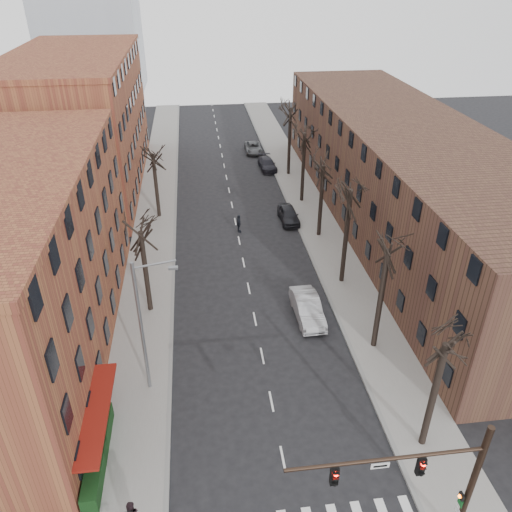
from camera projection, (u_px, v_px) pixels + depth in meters
name	position (u px, v px, depth m)	size (l,w,h in m)	color
sidewalk_left	(156.00, 212.00, 51.74)	(4.00, 90.00, 0.15)	gray
sidewalk_right	(307.00, 204.00, 53.46)	(4.00, 90.00, 0.15)	gray
building_left_near	(0.00, 271.00, 30.78)	(12.00, 26.00, 12.00)	brown
building_left_far	(80.00, 124.00, 55.04)	(12.00, 28.00, 14.00)	brown
building_right	(403.00, 174.00, 47.54)	(12.00, 50.00, 10.00)	#4D3224
awning_left	(105.00, 446.00, 26.85)	(1.20, 7.00, 0.15)	maroon
hedge	(98.00, 454.00, 25.66)	(0.80, 6.00, 1.00)	#123413
tree_right_a	(421.00, 444.00, 26.97)	(5.20, 5.20, 10.00)	black
tree_right_b	(373.00, 346.00, 33.81)	(5.20, 5.20, 10.80)	black
tree_right_c	(341.00, 282.00, 40.64)	(5.20, 5.20, 11.60)	black
tree_right_d	(318.00, 236.00, 47.47)	(5.20, 5.20, 10.00)	black
tree_right_e	(301.00, 201.00, 54.31)	(5.20, 5.20, 10.80)	black
tree_right_f	(288.00, 174.00, 61.14)	(5.20, 5.20, 11.60)	black
tree_left_a	(151.00, 310.00, 37.30)	(5.20, 5.20, 9.50)	black
tree_left_b	(160.00, 217.00, 50.96)	(5.20, 5.20, 9.50)	black
signal_mast_arm	(439.00, 479.00, 20.23)	(8.14, 0.30, 7.20)	black
streetlight	(144.00, 323.00, 27.97)	(2.45, 0.22, 9.03)	slate
silver_sedan	(307.00, 308.00, 36.18)	(1.74, 4.98, 1.64)	#A6A8AD
parked_car_near	(289.00, 215.00, 49.73)	(1.75, 4.36, 1.48)	black
parked_car_mid	(267.00, 164.00, 62.37)	(1.88, 4.62, 1.34)	black
parked_car_far	(253.00, 148.00, 67.95)	(2.15, 4.67, 1.30)	#515458
pedestrian_crossing	(239.00, 224.00, 47.66)	(1.06, 0.44, 1.80)	black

